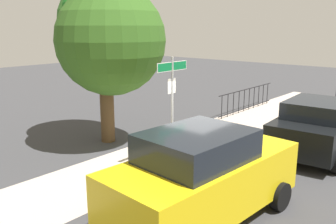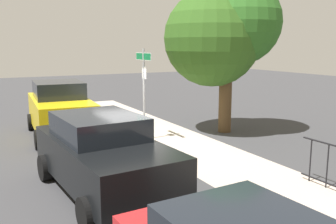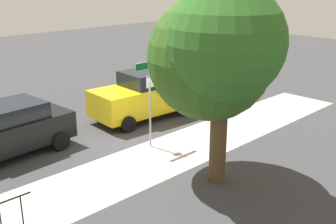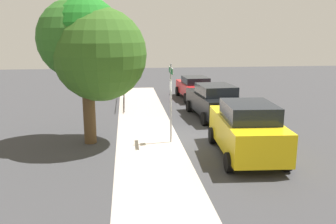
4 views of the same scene
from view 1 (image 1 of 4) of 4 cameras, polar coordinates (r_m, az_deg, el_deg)
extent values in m
plane|color=#38383A|center=(10.81, 3.75, -8.27)|extent=(60.00, 60.00, 0.00)
cube|color=#B3A396|center=(13.05, 4.52, -4.44)|extent=(24.00, 2.60, 0.00)
cylinder|color=#9EA0A5|center=(10.25, 0.66, -0.14)|extent=(0.07, 0.07, 3.17)
cube|color=#0F723D|center=(10.02, 0.68, 7.21)|extent=(1.20, 0.02, 0.22)
cube|color=white|center=(10.02, 0.69, 7.21)|extent=(1.23, 0.02, 0.25)
cube|color=silver|center=(10.11, 0.59, 4.12)|extent=(0.32, 0.02, 0.42)
cylinder|color=#4E3922|center=(12.75, -9.61, 1.59)|extent=(0.48, 0.48, 2.85)
sphere|color=#2C6120|center=(12.91, -10.11, 13.74)|extent=(3.10, 3.10, 3.10)
sphere|color=#205B15|center=(12.09, -8.39, 12.76)|extent=(2.77, 2.77, 2.77)
sphere|color=#30591B|center=(11.99, -8.99, 11.09)|extent=(3.56, 3.56, 3.56)
sphere|color=#1B6C1C|center=(12.45, -10.13, 14.92)|extent=(2.65, 2.65, 2.65)
cube|color=gold|center=(7.63, 5.78, -10.83)|extent=(4.55, 2.15, 1.08)
cube|color=black|center=(7.13, 4.59, -5.38)|extent=(2.23, 1.78, 0.59)
cylinder|color=black|center=(9.46, 7.04, -9.48)|extent=(0.65, 0.26, 0.64)
cylinder|color=black|center=(8.57, 17.26, -12.55)|extent=(0.65, 0.26, 0.64)
cylinder|color=black|center=(7.52, -7.71, -15.84)|extent=(0.65, 0.26, 0.64)
cube|color=black|center=(12.57, 22.52, -2.45)|extent=(4.54, 2.21, 0.91)
cube|color=black|center=(12.16, 22.50, 0.51)|extent=(2.23, 1.82, 0.52)
cylinder|color=black|center=(14.33, 20.24, -2.29)|extent=(0.65, 0.26, 0.64)
cylinder|color=black|center=(11.59, 15.84, -5.58)|extent=(0.65, 0.26, 0.64)
cylinder|color=black|center=(16.50, 24.13, -0.66)|extent=(0.65, 0.25, 0.64)
cylinder|color=black|center=(17.79, 12.38, 3.55)|extent=(4.92, 0.04, 0.04)
cylinder|color=black|center=(17.96, 12.23, 0.62)|extent=(4.92, 0.04, 0.04)
cylinder|color=black|center=(16.01, 8.47, 0.73)|extent=(0.03, 0.03, 1.05)
cylinder|color=black|center=(16.42, 9.39, 1.01)|extent=(0.03, 0.03, 1.05)
cylinder|color=black|center=(16.83, 10.27, 1.28)|extent=(0.03, 0.03, 1.05)
cylinder|color=black|center=(17.25, 11.11, 1.53)|extent=(0.03, 0.03, 1.05)
cylinder|color=black|center=(17.67, 11.91, 1.77)|extent=(0.03, 0.03, 1.05)
cylinder|color=black|center=(18.10, 12.67, 2.00)|extent=(0.03, 0.03, 1.05)
cylinder|color=black|center=(18.52, 13.40, 2.22)|extent=(0.03, 0.03, 1.05)
cylinder|color=black|center=(18.95, 14.09, 2.43)|extent=(0.03, 0.03, 1.05)
cylinder|color=black|center=(19.39, 14.76, 2.63)|extent=(0.03, 0.03, 1.05)
cylinder|color=black|center=(19.83, 15.39, 2.82)|extent=(0.03, 0.03, 1.05)
camera|label=2|loc=(19.40, 37.76, 8.54)|focal=40.04mm
camera|label=3|loc=(23.45, -4.14, 17.58)|focal=44.31mm
camera|label=4|loc=(10.14, -86.01, 3.28)|focal=37.69mm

